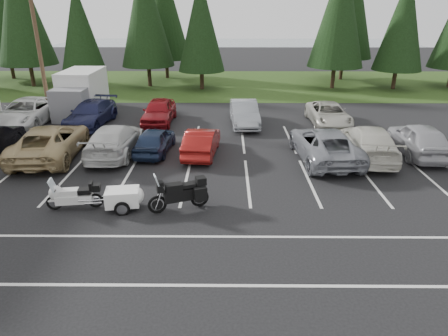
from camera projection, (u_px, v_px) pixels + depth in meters
ground at (172, 191)px, 16.54m from camera, size 120.00×120.00×0.00m
grass_strip at (204, 84)px, 38.74m from camera, size 80.00×16.00×0.01m
lake_water at (237, 50)px, 67.38m from camera, size 70.00×50.00×0.02m
utility_pole at (38, 45)px, 25.93m from camera, size 1.60×0.26×9.00m
box_truck at (79, 94)px, 27.61m from camera, size 2.40×5.60×2.90m
stall_markings at (177, 172)px, 18.39m from camera, size 32.00×16.00×0.01m
conifer_2 at (20, 7)px, 35.10m from camera, size 5.10×5.10×11.89m
conifer_3 at (79, 28)px, 34.41m from camera, size 3.87×3.87×9.02m
conifer_4 at (145, 12)px, 35.27m from camera, size 4.80×4.80×11.17m
conifer_5 at (201, 24)px, 34.38m from camera, size 4.14×4.14×9.63m
conifer_6 at (340, 10)px, 34.34m from camera, size 4.93×4.93×11.48m
conifer_7 at (404, 21)px, 34.37m from camera, size 4.27×4.27×9.94m
conifer_back_b at (164, 9)px, 39.43m from camera, size 4.97×4.97×11.58m
conifer_back_c at (349, 1)px, 38.38m from camera, size 5.50×5.50×12.81m
car_near_2 at (50, 141)px, 19.93m from camera, size 3.19×6.14×1.65m
car_near_3 at (115, 140)px, 20.33m from camera, size 2.26×5.35×1.54m
car_near_4 at (155, 140)px, 20.61m from camera, size 1.90×4.04×1.34m
car_near_5 at (202, 142)px, 20.33m from camera, size 1.84×4.26×1.37m
car_near_6 at (324, 144)px, 19.64m from camera, size 3.00×5.85×1.58m
car_near_7 at (368, 142)px, 19.93m from camera, size 2.78×5.70×1.60m
car_near_8 at (419, 139)px, 20.29m from camera, size 2.20×4.96×1.66m
car_far_0 at (27, 112)px, 25.43m from camera, size 2.74×5.85×1.62m
car_far_1 at (91, 114)px, 25.33m from camera, size 2.58×5.33×1.49m
car_far_2 at (159, 111)px, 25.78m from camera, size 1.93×4.58×1.55m
car_far_3 at (244, 113)px, 25.32m from camera, size 1.86×4.69×1.52m
car_far_4 at (329, 114)px, 25.44m from camera, size 2.29×4.93×1.37m
touring_motorcycle at (74, 193)px, 14.89m from camera, size 2.37×1.02×1.27m
cargo_trailer at (123, 199)px, 14.94m from camera, size 1.91×1.25×0.82m
adventure_motorcycle at (178, 191)px, 14.75m from camera, size 2.73×1.74×1.57m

